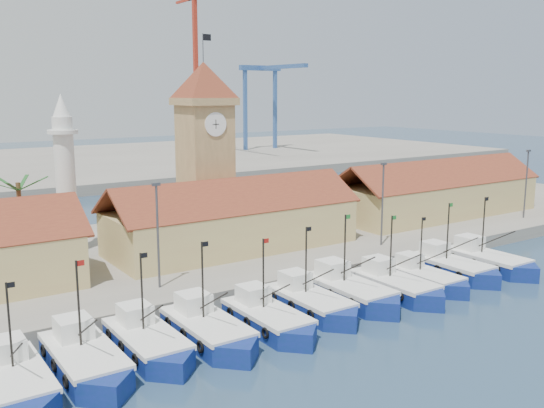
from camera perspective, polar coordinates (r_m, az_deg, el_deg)
ground at (r=50.21m, az=8.21°, el=-10.54°), size 400.00×400.00×0.00m
quay at (r=68.73m, az=-5.36°, el=-4.03°), size 140.00×32.00×1.50m
terminal at (r=148.87m, az=-21.56°, el=3.23°), size 240.00×80.00×2.00m
boat_0 at (r=40.67m, az=-22.87°, el=-15.36°), size 3.49×9.57×7.24m
boat_1 at (r=41.97m, az=-17.08°, el=-14.07°), size 3.76×10.30×7.79m
boat_2 at (r=43.76m, az=-11.50°, el=-12.81°), size 3.61×9.89×7.48m
boat_3 at (r=45.05m, az=-5.88°, el=-11.90°), size 3.75×10.26×7.77m
boat_4 at (r=47.00m, az=-0.20°, el=-10.92°), size 3.57×9.79×7.41m
boat_5 at (r=50.45m, az=3.82°, el=-9.40°), size 3.63×9.94×7.52m
boat_6 at (r=53.29m, az=7.47°, el=-8.31°), size 3.87×10.60×8.02m
boat_7 at (r=55.59m, az=11.68°, el=-7.69°), size 3.65×10.00×7.56m
boat_8 at (r=58.73m, az=14.34°, el=-6.89°), size 3.31×9.07×6.86m
boat_9 at (r=62.61m, az=16.70°, el=-5.85°), size 3.68×10.09×7.63m
boat_10 at (r=65.93m, az=19.76°, el=-5.18°), size 3.79×10.39×7.86m
hall_center at (r=64.59m, az=-3.70°, el=-1.99°), size 27.04×10.13×7.61m
hall_right at (r=85.05m, az=15.23°, el=0.69°), size 31.20×10.13×7.61m
clock_tower at (r=68.57m, az=-6.33°, el=5.44°), size 5.80×5.80×22.70m
minaret at (r=65.19m, az=-18.88°, el=2.70°), size 3.00×3.00×16.30m
palm_tree at (r=62.69m, az=-22.60°, el=-1.06°), size 5.60×5.03×8.39m
lamp_posts at (r=57.73m, az=0.73°, el=-0.94°), size 80.70×0.25×9.03m
crane_red_right at (r=155.57m, az=-6.95°, el=14.15°), size 1.00×34.61×46.70m
gantry at (r=169.46m, az=-0.48°, el=11.21°), size 13.00×22.00×23.20m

